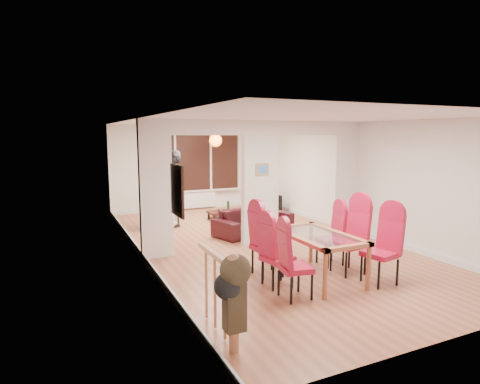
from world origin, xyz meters
TOP-DOWN VIEW (x-y plane):
  - floor at (0.00, 0.00)m, footprint 5.00×9.00m
  - room_walls at (0.00, 0.00)m, footprint 5.00×9.00m
  - divider_wall at (0.00, 0.00)m, footprint 5.00×0.18m
  - bay_window_blinds at (0.00, 4.44)m, footprint 3.00×0.08m
  - radiator at (0.00, 4.40)m, footprint 1.40×0.08m
  - pendant_light at (0.30, 3.30)m, footprint 0.36×0.36m
  - stair_newel at (-2.25, -3.20)m, footprint 0.40×1.20m
  - wall_poster at (-2.47, -2.40)m, footprint 0.04×0.52m
  - pillar_photo at (0.00, -0.10)m, footprint 0.30×0.03m
  - dining_table at (-0.13, -2.24)m, footprint 0.89×1.58m
  - dining_chair_la at (-0.87, -2.75)m, footprint 0.48×0.48m
  - dining_chair_lb at (-0.87, -2.24)m, footprint 0.49×0.49m
  - dining_chair_lc at (-0.78, -1.77)m, footprint 0.49×0.49m
  - dining_chair_ra at (0.62, -2.83)m, footprint 0.55×0.55m
  - dining_chair_rb at (0.50, -2.24)m, footprint 0.54×0.54m
  - dining_chair_rc at (0.51, -1.75)m, footprint 0.45×0.45m
  - sofa at (0.33, 0.91)m, footprint 2.16×1.34m
  - armchair at (-1.65, 2.21)m, footprint 0.98×0.98m
  - person at (-1.19, 2.41)m, footprint 0.75×0.54m
  - television at (2.00, 3.10)m, footprint 0.93×0.14m
  - coffee_table at (0.35, 2.59)m, footprint 1.08×0.62m
  - bottle at (0.34, 2.50)m, footprint 0.07×0.07m
  - bowl at (0.18, 2.59)m, footprint 0.22×0.22m
  - shoes at (-0.09, -0.38)m, footprint 0.23×0.25m

SIDE VIEW (x-z plane):
  - floor at x=0.00m, z-range -0.01..0.01m
  - shoes at x=-0.09m, z-range 0.00..0.10m
  - coffee_table at x=0.35m, z-range 0.00..0.24m
  - bowl at x=0.18m, z-range 0.24..0.29m
  - television at x=2.00m, z-range 0.00..0.54m
  - sofa at x=0.33m, z-range 0.00..0.59m
  - radiator at x=0.00m, z-range 0.05..0.55m
  - armchair at x=-1.65m, z-range 0.00..0.64m
  - dining_table at x=-0.13m, z-range 0.00..0.74m
  - bottle at x=0.34m, z-range 0.24..0.54m
  - dining_chair_rc at x=0.51m, z-range 0.00..1.02m
  - dining_chair_lb at x=-0.87m, z-range 0.00..1.04m
  - dining_chair_la at x=-0.87m, z-range 0.00..1.05m
  - stair_newel at x=-2.25m, z-range 0.00..1.10m
  - dining_chair_lc at x=-0.78m, z-range 0.00..1.13m
  - dining_chair_ra at x=0.62m, z-range 0.00..1.14m
  - dining_chair_rb at x=0.50m, z-range 0.00..1.19m
  - person at x=-1.19m, z-range 0.00..1.93m
  - room_walls at x=0.00m, z-range 0.00..2.60m
  - divider_wall at x=0.00m, z-range 0.00..2.60m
  - bay_window_blinds at x=0.00m, z-range 0.60..2.40m
  - wall_poster at x=-2.47m, z-range 1.27..1.94m
  - pillar_photo at x=0.00m, z-range 1.48..1.73m
  - pendant_light at x=0.30m, z-range 1.97..2.33m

